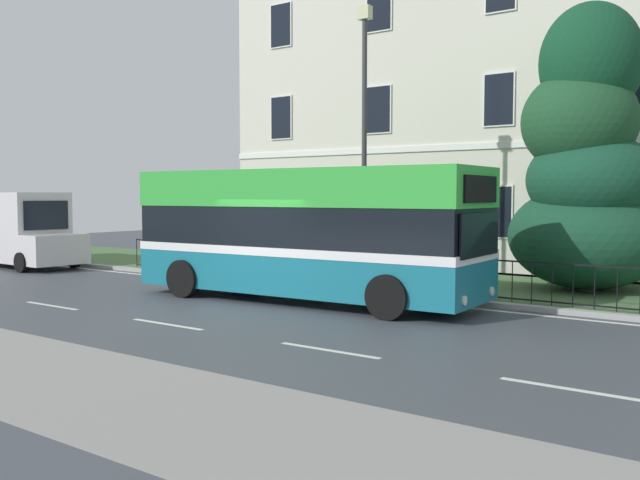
{
  "coord_description": "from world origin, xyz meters",
  "views": [
    {
      "loc": [
        10.61,
        -11.19,
        2.61
      ],
      "look_at": [
        -0.26,
        3.82,
        1.4
      ],
      "focal_mm": 38.94,
      "sensor_mm": 36.0,
      "label": 1
    }
  ],
  "objects_px": {
    "evergreen_tree": "(587,172)",
    "single_decker_bus": "(306,232)",
    "georgian_townhouse": "(496,90)",
    "street_lamp_post": "(364,128)",
    "white_panel_van": "(18,229)"
  },
  "relations": [
    {
      "from": "single_decker_bus",
      "to": "white_panel_van",
      "type": "relative_size",
      "value": 1.61
    },
    {
      "from": "georgian_townhouse",
      "to": "single_decker_bus",
      "type": "xyz_separation_m",
      "value": [
        0.37,
        -12.9,
        -5.04
      ]
    },
    {
      "from": "georgian_townhouse",
      "to": "single_decker_bus",
      "type": "relative_size",
      "value": 2.0
    },
    {
      "from": "georgian_townhouse",
      "to": "street_lamp_post",
      "type": "relative_size",
      "value": 2.36
    },
    {
      "from": "evergreen_tree",
      "to": "street_lamp_post",
      "type": "height_order",
      "value": "street_lamp_post"
    },
    {
      "from": "evergreen_tree",
      "to": "white_panel_van",
      "type": "xyz_separation_m",
      "value": [
        -18.78,
        -4.58,
        -1.82
      ]
    },
    {
      "from": "evergreen_tree",
      "to": "white_panel_van",
      "type": "distance_m",
      "value": 19.41
    },
    {
      "from": "georgian_townhouse",
      "to": "evergreen_tree",
      "type": "distance_m",
      "value": 10.35
    },
    {
      "from": "evergreen_tree",
      "to": "white_panel_van",
      "type": "height_order",
      "value": "evergreen_tree"
    },
    {
      "from": "georgian_townhouse",
      "to": "evergreen_tree",
      "type": "bearing_deg",
      "value": -54.33
    },
    {
      "from": "evergreen_tree",
      "to": "street_lamp_post",
      "type": "xyz_separation_m",
      "value": [
        -5.42,
        -2.15,
        1.26
      ]
    },
    {
      "from": "evergreen_tree",
      "to": "single_decker_bus",
      "type": "bearing_deg",
      "value": -136.64
    },
    {
      "from": "single_decker_bus",
      "to": "white_panel_van",
      "type": "distance_m",
      "value": 13.49
    },
    {
      "from": "single_decker_bus",
      "to": "street_lamp_post",
      "type": "relative_size",
      "value": 1.18
    },
    {
      "from": "evergreen_tree",
      "to": "white_panel_van",
      "type": "bearing_deg",
      "value": -166.29
    }
  ]
}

